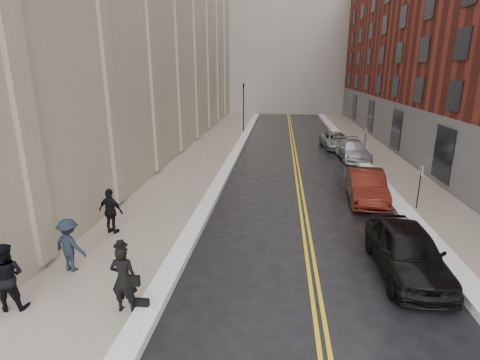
% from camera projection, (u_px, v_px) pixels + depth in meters
% --- Properties ---
extents(ground, '(160.00, 160.00, 0.00)m').
position_uv_depth(ground, '(232.00, 297.00, 11.19)').
color(ground, black).
rests_on(ground, ground).
extents(sidewalk_left, '(4.00, 64.00, 0.15)m').
position_uv_depth(sidewalk_left, '(198.00, 163.00, 26.88)').
color(sidewalk_left, gray).
rests_on(sidewalk_left, ground).
extents(sidewalk_right, '(3.00, 64.00, 0.15)m').
position_uv_depth(sidewalk_right, '(393.00, 168.00, 25.50)').
color(sidewalk_right, gray).
rests_on(sidewalk_right, ground).
extents(lane_stripe_a, '(0.12, 64.00, 0.01)m').
position_uv_depth(lane_stripe_a, '(295.00, 167.00, 26.20)').
color(lane_stripe_a, gold).
rests_on(lane_stripe_a, ground).
extents(lane_stripe_b, '(0.12, 64.00, 0.01)m').
position_uv_depth(lane_stripe_b, '(298.00, 167.00, 26.17)').
color(lane_stripe_b, gold).
rests_on(lane_stripe_b, ground).
extents(snow_ridge_left, '(0.70, 60.80, 0.26)m').
position_uv_depth(snow_ridge_left, '(230.00, 163.00, 26.63)').
color(snow_ridge_left, white).
rests_on(snow_ridge_left, ground).
extents(snow_ridge_right, '(0.85, 60.80, 0.30)m').
position_uv_depth(snow_ridge_right, '(365.00, 166.00, 25.67)').
color(snow_ridge_right, white).
rests_on(snow_ridge_right, ground).
extents(traffic_signal, '(0.18, 0.15, 5.20)m').
position_uv_depth(traffic_signal, '(244.00, 104.00, 39.18)').
color(traffic_signal, black).
rests_on(traffic_signal, ground).
extents(parking_sign_near, '(0.06, 0.35, 2.23)m').
position_uv_depth(parking_sign_near, '(420.00, 184.00, 17.62)').
color(parking_sign_near, black).
rests_on(parking_sign_near, ground).
extents(parking_sign_far, '(0.06, 0.35, 2.23)m').
position_uv_depth(parking_sign_far, '(365.00, 139.00, 29.06)').
color(parking_sign_far, black).
rests_on(parking_sign_far, ground).
extents(car_black, '(1.98, 4.85, 1.65)m').
position_uv_depth(car_black, '(407.00, 250.00, 12.31)').
color(car_black, black).
rests_on(car_black, ground).
extents(car_maroon, '(2.05, 4.96, 1.60)m').
position_uv_depth(car_maroon, '(366.00, 186.00, 19.18)').
color(car_maroon, '#42120B').
rests_on(car_maroon, ground).
extents(car_silver_near, '(2.25, 4.99, 1.42)m').
position_uv_depth(car_silver_near, '(353.00, 150.00, 28.16)').
color(car_silver_near, '#AEB2B6').
rests_on(car_silver_near, ground).
extents(car_silver_far, '(2.59, 4.95, 1.33)m').
position_uv_depth(car_silver_far, '(336.00, 141.00, 32.20)').
color(car_silver_far, '#919499').
rests_on(car_silver_far, ground).
extents(pedestrian_main, '(0.73, 0.49, 1.97)m').
position_uv_depth(pedestrian_main, '(124.00, 279.00, 10.06)').
color(pedestrian_main, black).
rests_on(pedestrian_main, sidewalk_left).
extents(pedestrian_a, '(1.08, 0.92, 1.95)m').
position_uv_depth(pedestrian_a, '(6.00, 277.00, 10.19)').
color(pedestrian_a, black).
rests_on(pedestrian_a, sidewalk_left).
extents(pedestrian_b, '(1.30, 0.96, 1.80)m').
position_uv_depth(pedestrian_b, '(70.00, 245.00, 12.18)').
color(pedestrian_b, '#19212D').
rests_on(pedestrian_b, sidewalk_left).
extents(pedestrian_c, '(1.18, 0.71, 1.87)m').
position_uv_depth(pedestrian_c, '(111.00, 211.00, 14.99)').
color(pedestrian_c, black).
rests_on(pedestrian_c, sidewalk_left).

